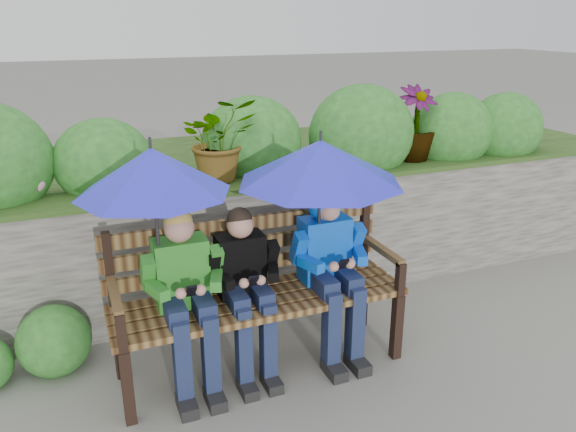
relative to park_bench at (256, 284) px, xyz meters
name	(u,v)px	position (x,y,z in m)	size (l,w,h in m)	color
ground	(293,346)	(0.29, 0.06, -0.57)	(60.00, 60.00, 0.00)	slate
garden_backdrop	(225,201)	(0.27, 1.68, 0.03)	(8.00, 2.84, 1.74)	#54514B
park_bench	(256,284)	(0.00, 0.00, 0.00)	(1.90, 0.56, 1.00)	black
boy_left	(186,291)	(-0.48, -0.09, 0.09)	(0.48, 0.56, 1.15)	#298220
boy_middle	(245,283)	(-0.10, -0.08, 0.07)	(0.45, 0.52, 1.11)	black
boy_right	(330,258)	(0.49, -0.08, 0.14)	(0.49, 0.60, 1.17)	#0044D5
umbrella_left	(152,171)	(-0.61, -0.03, 0.83)	(0.89, 0.89, 0.86)	#2326DC
umbrella_right	(320,162)	(0.42, -0.06, 0.79)	(1.07, 1.07, 0.80)	#2326DC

